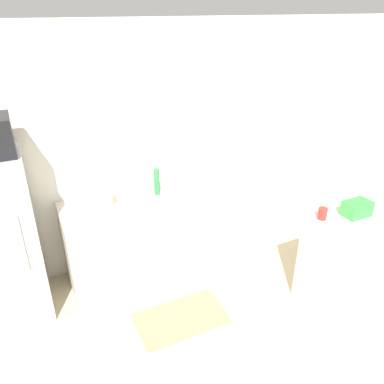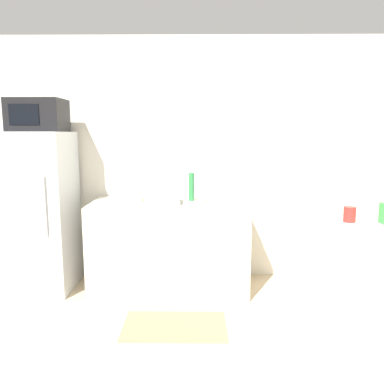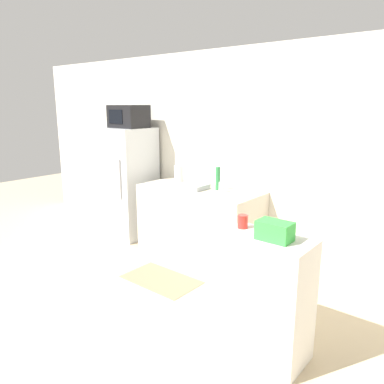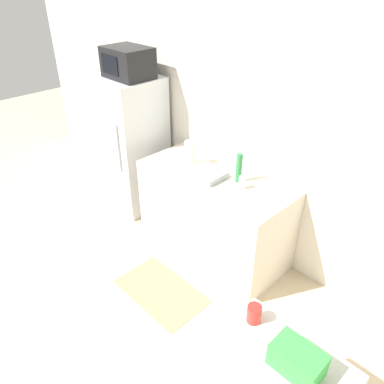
{
  "view_description": "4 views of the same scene",
  "coord_description": "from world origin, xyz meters",
  "px_view_note": "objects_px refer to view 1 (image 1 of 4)",
  "views": [
    {
      "loc": [
        -1.22,
        -0.79,
        2.7
      ],
      "look_at": [
        0.11,
        2.02,
        1.14
      ],
      "focal_mm": 35.0,
      "sensor_mm": 36.0,
      "label": 1
    },
    {
      "loc": [
        -0.0,
        -1.23,
        1.59
      ],
      "look_at": [
        -0.03,
        2.04,
        1.07
      ],
      "focal_mm": 35.0,
      "sensor_mm": 36.0,
      "label": 2
    },
    {
      "loc": [
        2.56,
        -1.11,
        1.94
      ],
      "look_at": [
        0.09,
        1.89,
        1.02
      ],
      "focal_mm": 35.0,
      "sensor_mm": 36.0,
      "label": 3
    },
    {
      "loc": [
        1.82,
        0.11,
        2.69
      ],
      "look_at": [
        0.09,
        1.82,
        1.16
      ],
      "focal_mm": 35.0,
      "sensor_mm": 36.0,
      "label": 4
    }
  ],
  "objects_px": {
    "basket": "(357,209)",
    "jar": "(323,214)",
    "paper_towel_roll": "(106,197)",
    "refrigerator": "(5,240)",
    "bottle_tall": "(157,182)",
    "bottle_short": "(169,190)"
  },
  "relations": [
    {
      "from": "bottle_short",
      "to": "paper_towel_roll",
      "type": "xyz_separation_m",
      "value": [
        -0.66,
        -0.0,
        0.07
      ]
    },
    {
      "from": "basket",
      "to": "jar",
      "type": "distance_m",
      "value": 0.33
    },
    {
      "from": "basket",
      "to": "paper_towel_roll",
      "type": "relative_size",
      "value": 0.98
    },
    {
      "from": "refrigerator",
      "to": "jar",
      "type": "height_order",
      "value": "refrigerator"
    },
    {
      "from": "basket",
      "to": "refrigerator",
      "type": "bearing_deg",
      "value": 157.34
    },
    {
      "from": "bottle_tall",
      "to": "basket",
      "type": "relative_size",
      "value": 1.15
    },
    {
      "from": "basket",
      "to": "jar",
      "type": "xyz_separation_m",
      "value": [
        -0.32,
        0.08,
        -0.02
      ]
    },
    {
      "from": "refrigerator",
      "to": "bottle_tall",
      "type": "relative_size",
      "value": 5.58
    },
    {
      "from": "bottle_tall",
      "to": "basket",
      "type": "height_order",
      "value": "bottle_tall"
    },
    {
      "from": "jar",
      "to": "basket",
      "type": "bearing_deg",
      "value": -14.74
    },
    {
      "from": "refrigerator",
      "to": "bottle_short",
      "type": "height_order",
      "value": "refrigerator"
    },
    {
      "from": "refrigerator",
      "to": "paper_towel_roll",
      "type": "relative_size",
      "value": 6.3
    },
    {
      "from": "refrigerator",
      "to": "paper_towel_roll",
      "type": "distance_m",
      "value": 0.97
    },
    {
      "from": "bottle_tall",
      "to": "paper_towel_roll",
      "type": "xyz_separation_m",
      "value": [
        -0.56,
        -0.09,
        -0.02
      ]
    },
    {
      "from": "basket",
      "to": "paper_towel_roll",
      "type": "height_order",
      "value": "paper_towel_roll"
    },
    {
      "from": "refrigerator",
      "to": "jar",
      "type": "distance_m",
      "value": 2.86
    },
    {
      "from": "refrigerator",
      "to": "basket",
      "type": "height_order",
      "value": "refrigerator"
    },
    {
      "from": "paper_towel_roll",
      "to": "bottle_tall",
      "type": "bearing_deg",
      "value": 8.69
    },
    {
      "from": "paper_towel_roll",
      "to": "refrigerator",
      "type": "bearing_deg",
      "value": 179.97
    },
    {
      "from": "bottle_short",
      "to": "paper_towel_roll",
      "type": "distance_m",
      "value": 0.67
    },
    {
      "from": "bottle_short",
      "to": "paper_towel_roll",
      "type": "bearing_deg",
      "value": -179.57
    },
    {
      "from": "refrigerator",
      "to": "bottle_tall",
      "type": "bearing_deg",
      "value": 3.24
    }
  ]
}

